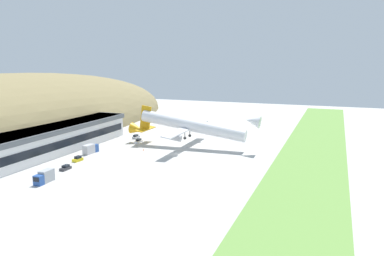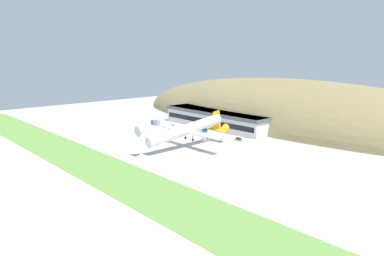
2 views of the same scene
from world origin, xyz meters
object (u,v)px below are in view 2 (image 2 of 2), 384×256
Objects in this scene: service_car_1 at (220,139)px; terminal_building at (218,118)px; service_car_2 at (186,128)px; box_truck at (202,129)px; service_car_3 at (172,126)px; traffic_cone_0 at (194,138)px; service_car_0 at (239,140)px; fuel_truck at (156,123)px; cargo_airplane at (187,130)px.

terminal_building is at bearing 136.17° from service_car_1.
service_car_2 is 0.57× the size of box_truck.
service_car_3 is 6.66× the size of traffic_cone_0.
service_car_1 is (-7.46, -5.40, 0.03)m from service_car_0.
fuel_truck is (-28.62, -23.73, -3.90)m from terminal_building.
fuel_truck is 32.73m from box_truck.
service_car_1 is 0.72× the size of fuel_truck.
fuel_truck is at bearing -174.37° from service_car_0.
service_car_2 is 10.77m from box_truck.
service_car_2 reaches higher than service_car_0.
cargo_airplane is 14.04× the size of service_car_2.
service_car_2 is (-32.23, 27.02, -7.58)m from cargo_airplane.
terminal_building is at bearing 67.91° from service_car_2.
service_car_0 is 38.98m from service_car_2.
terminal_building is 20.13m from service_car_2.
terminal_building is 16.37m from box_truck.
service_car_1 reaches higher than traffic_cone_0.
traffic_cone_0 is at bearing 128.57° from cargo_airplane.
service_car_3 is (-16.74, -20.92, -4.88)m from terminal_building.
fuel_truck is at bearing 170.10° from traffic_cone_0.
service_car_1 is 1.22× the size of service_car_2.
service_car_0 reaches higher than service_car_3.
terminal_building reaches higher than service_car_2.
box_truck is (-21.08, 7.60, 0.88)m from service_car_1.
box_truck is (19.82, 5.33, 0.96)m from service_car_3.
service_car_3 is at bearing 176.82° from service_car_1.
traffic_cone_0 is at bearing -143.39° from service_car_0.
fuel_truck reaches higher than box_truck.
service_car_1 is at bearing -3.18° from service_car_3.
traffic_cone_0 is at bearing -9.90° from fuel_truck.
service_car_2 is at bearing -166.38° from box_truck.
service_car_0 is at bearing 36.61° from traffic_cone_0.
traffic_cone_0 is (13.69, -31.11, -5.21)m from terminal_building.
traffic_cone_0 is at bearing -55.65° from box_truck.
cargo_airplane is at bearing -30.20° from service_car_3.
service_car_3 is (-48.36, -3.13, -0.05)m from service_car_0.
box_truck is (10.44, 2.53, 0.87)m from service_car_2.
service_car_1 is 7.87× the size of traffic_cone_0.
service_car_2 is 0.59× the size of fuel_truck.
box_truck is at bearing 14.40° from fuel_truck.
service_car_2 is at bearing 170.85° from service_car_1.
service_car_2 is at bearing 14.78° from fuel_truck.
service_car_0 is at bearing -29.37° from terminal_building.
service_car_2 is (-31.52, 5.07, 0.01)m from service_car_1.
cargo_airplane is 19.65m from traffic_cone_0.
cargo_airplane is at bearing -88.13° from service_car_1.
box_truck is at bearing 160.17° from service_car_1.
service_car_1 is 52.79m from fuel_truck.
service_car_3 is 0.61× the size of fuel_truck.
fuel_truck is at bearing -179.42° from service_car_1.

